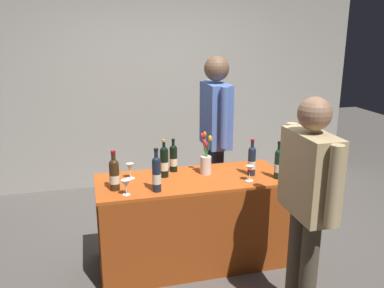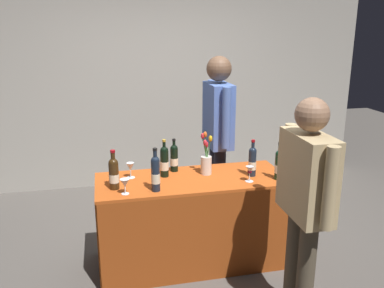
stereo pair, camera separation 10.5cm
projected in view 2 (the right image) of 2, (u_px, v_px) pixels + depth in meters
name	position (u px, v px, depth m)	size (l,w,h in m)	color
ground_plane	(192.00, 260.00, 3.63)	(12.00, 12.00, 0.00)	#514C47
back_partition	(156.00, 62.00, 5.13)	(5.48, 0.12, 3.18)	#9E998E
tasting_table	(192.00, 206.00, 3.48)	(1.60, 0.63, 0.78)	#B74C19
featured_wine_bottle	(114.00, 173.00, 3.16)	(0.08, 0.08, 0.32)	#38230F
display_bottle_0	(174.00, 158.00, 3.55)	(0.07, 0.07, 0.30)	black
display_bottle_1	(252.00, 161.00, 3.44)	(0.07, 0.07, 0.32)	#192333
display_bottle_2	(164.00, 161.00, 3.42)	(0.07, 0.07, 0.33)	black
display_bottle_3	(279.00, 164.00, 3.36)	(0.07, 0.07, 0.32)	black
display_bottle_4	(156.00, 173.00, 3.11)	(0.07, 0.07, 0.35)	#192333
wine_glass_near_vendor	(130.00, 167.00, 3.40)	(0.07, 0.07, 0.13)	silver
wine_glass_mid	(250.00, 171.00, 3.32)	(0.07, 0.07, 0.13)	silver
wine_glass_near_taster	(125.00, 183.00, 3.07)	(0.07, 0.07, 0.12)	silver
flower_vase	(206.00, 161.00, 3.48)	(0.10, 0.10, 0.37)	silver
vendor_presenter	(218.00, 127.00, 3.99)	(0.24, 0.60, 1.75)	#2D3347
taster_foreground_right	(306.00, 192.00, 2.68)	(0.22, 0.64, 1.59)	#4C4233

